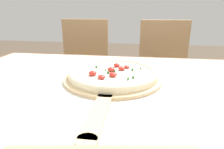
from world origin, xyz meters
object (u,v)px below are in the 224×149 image
at_px(chair_left, 84,67).
at_px(pizza_peel, 112,80).
at_px(pizza, 113,73).
at_px(chair_right, 164,71).

bearing_deg(chair_left, pizza_peel, -67.87).
distance_m(pizza, chair_left, 0.90).
bearing_deg(chair_left, chair_right, -1.34).
distance_m(pizza_peel, chair_left, 0.91).
distance_m(pizza_peel, pizza, 0.03).
height_order(pizza, chair_right, chair_right).
distance_m(chair_left, chair_right, 0.64).
relative_size(pizza, chair_right, 0.38).
relative_size(pizza_peel, pizza, 1.77).
distance_m(pizza, chair_right, 0.87).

